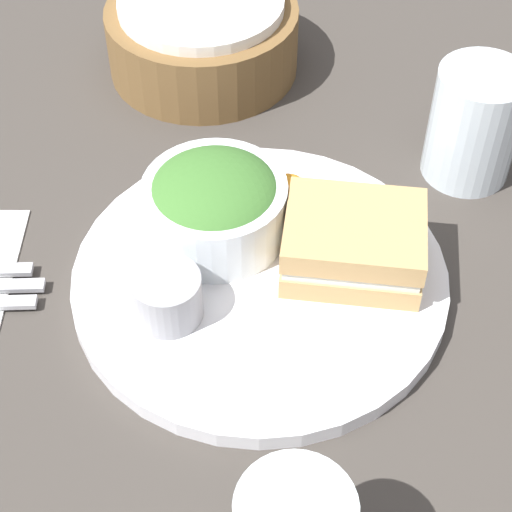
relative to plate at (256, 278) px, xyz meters
The scene contains 8 objects.
ground_plane 0.01m from the plate, ahead, with size 4.00×4.00×0.00m, color #3D3833.
plate is the anchor object (origin of this frame).
sandwich 0.08m from the plate, ahead, with size 0.12×0.10×0.05m.
salad_bowl 0.07m from the plate, 129.09° to the left, with size 0.12×0.12×0.07m.
dressing_cup 0.09m from the plate, 148.95° to the right, with size 0.06×0.06×0.04m, color #99999E.
orange_wedge 0.08m from the plate, 71.18° to the left, with size 0.04×0.04×0.04m, color orange.
drink_glass 0.25m from the plate, 36.85° to the left, with size 0.08×0.08×0.11m, color silver.
bread_basket 0.32m from the plate, 101.32° to the left, with size 0.20×0.20×0.08m.
Camera 1 is at (0.00, -0.47, 0.56)m, focal length 60.00 mm.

